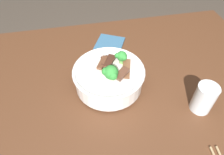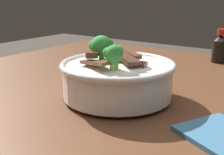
# 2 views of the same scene
# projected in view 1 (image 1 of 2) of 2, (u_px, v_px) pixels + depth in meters

# --- Properties ---
(dining_table) EXTENTS (1.24, 0.99, 0.80)m
(dining_table) POSITION_uv_depth(u_px,v_px,m) (122.00, 122.00, 0.79)
(dining_table) COLOR #56331E
(dining_table) RESTS_ON ground
(rice_bowl) EXTENTS (0.24, 0.24, 0.13)m
(rice_bowl) POSITION_uv_depth(u_px,v_px,m) (109.00, 76.00, 0.70)
(rice_bowl) COLOR white
(rice_bowl) RESTS_ON dining_table
(drinking_glass) EXTENTS (0.07, 0.07, 0.10)m
(drinking_glass) POSITION_uv_depth(u_px,v_px,m) (203.00, 100.00, 0.64)
(drinking_glass) COLOR white
(drinking_glass) RESTS_ON dining_table
(folded_napkin) EXTENTS (0.15, 0.16, 0.01)m
(folded_napkin) POSITION_uv_depth(u_px,v_px,m) (110.00, 44.00, 0.90)
(folded_napkin) COLOR #386689
(folded_napkin) RESTS_ON dining_table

